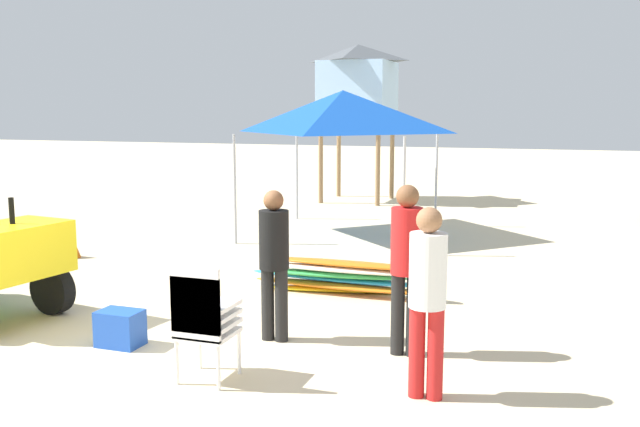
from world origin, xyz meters
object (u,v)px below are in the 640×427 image
cooler_box (120,328)px  lifeguard_tower (358,87)px  lifeguard_near_left (274,255)px  lifeguard_near_right (406,258)px  stacked_plastic_chairs (202,314)px  surfboard_pile (341,277)px  traffic_cone_near (69,242)px  lifeguard_near_center (428,290)px  popup_canopy (343,112)px

cooler_box → lifeguard_tower: bearing=94.5°
lifeguard_near_left → lifeguard_near_right: size_ratio=0.94×
stacked_plastic_chairs → surfboard_pile: bearing=85.7°
surfboard_pile → traffic_cone_near: 5.09m
surfboard_pile → lifeguard_near_left: (-0.11, -2.05, 0.70)m
stacked_plastic_chairs → lifeguard_near_left: (0.15, 1.32, 0.29)m
lifeguard_near_right → lifeguard_near_center: bearing=-68.2°
popup_canopy → lifeguard_near_center: bearing=-67.4°
stacked_plastic_chairs → traffic_cone_near: size_ratio=2.11×
lifeguard_near_left → popup_canopy: popup_canopy is taller
stacked_plastic_chairs → lifeguard_near_left: size_ratio=0.68×
stacked_plastic_chairs → lifeguard_near_right: bearing=40.3°
lifeguard_near_left → lifeguard_near_right: bearing=0.7°
traffic_cone_near → lifeguard_near_center: bearing=-29.1°
lifeguard_near_left → lifeguard_near_center: lifeguard_near_center is taller
lifeguard_near_center → lifeguard_near_right: 1.08m
lifeguard_near_right → traffic_cone_near: size_ratio=3.31×
stacked_plastic_chairs → traffic_cone_near: stacked_plastic_chairs is taller
stacked_plastic_chairs → popup_canopy: 8.01m
lifeguard_near_center → cooler_box: 3.40m
lifeguard_near_left → lifeguard_tower: bearing=101.9°
lifeguard_near_left → lifeguard_near_right: lifeguard_near_right is taller
stacked_plastic_chairs → popup_canopy: popup_canopy is taller
cooler_box → surfboard_pile: bearing=60.2°
stacked_plastic_chairs → surfboard_pile: size_ratio=0.42×
popup_canopy → lifeguard_near_right: bearing=-67.3°
traffic_cone_near → cooler_box: bearing=-45.2°
surfboard_pile → lifeguard_near_center: size_ratio=1.59×
lifeguard_near_left → lifeguard_near_right: (1.43, 0.02, 0.07)m
stacked_plastic_chairs → lifeguard_near_right: lifeguard_near_right is taller
surfboard_pile → lifeguard_near_left: size_ratio=1.62×
surfboard_pile → lifeguard_near_left: 2.17m
traffic_cone_near → lifeguard_tower: bearing=74.0°
lifeguard_tower → stacked_plastic_chairs: bearing=-79.9°
stacked_plastic_chairs → traffic_cone_near: bearing=139.4°
lifeguard_near_right → cooler_box: bearing=-165.9°
lifeguard_near_right → traffic_cone_near: bearing=156.6°
lifeguard_near_left → lifeguard_near_center: bearing=-28.2°
lifeguard_near_right → popup_canopy: 7.08m
popup_canopy → cooler_box: popup_canopy is taller
lifeguard_tower → surfboard_pile: bearing=-75.0°
lifeguard_near_left → cooler_box: size_ratio=3.61×
lifeguard_near_center → lifeguard_near_right: size_ratio=0.96×
lifeguard_near_center → traffic_cone_near: lifeguard_near_center is taller
lifeguard_near_right → lifeguard_tower: lifeguard_tower is taller
lifeguard_near_right → lifeguard_tower: size_ratio=0.42×
lifeguard_tower → traffic_cone_near: (-2.50, -8.74, -2.80)m
stacked_plastic_chairs → popup_canopy: bearing=98.1°
popup_canopy → surfboard_pile: bearing=-72.7°
stacked_plastic_chairs → lifeguard_near_center: 2.03m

